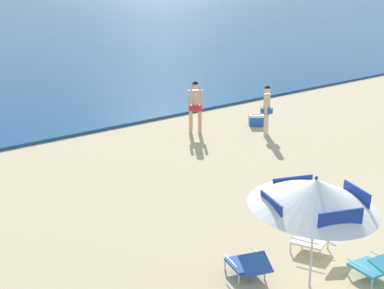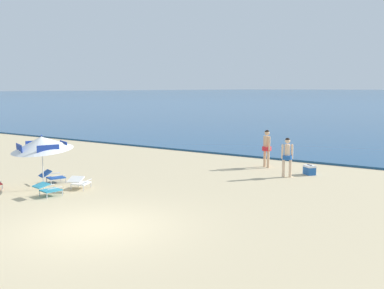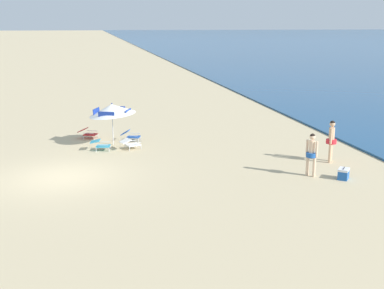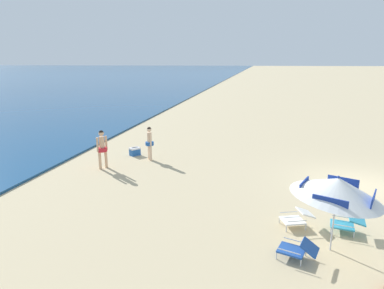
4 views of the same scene
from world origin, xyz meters
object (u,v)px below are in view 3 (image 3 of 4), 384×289
at_px(person_standing_beside, 312,152).
at_px(lounge_chair_facing_sea, 130,143).
at_px(lounge_chair_under_umbrella, 131,135).
at_px(beach_umbrella_striped_main, 112,109).
at_px(cooler_box, 343,174).
at_px(lounge_chair_spare_folded, 100,144).
at_px(person_standing_near_shore, 331,138).
at_px(lounge_chair_beside_umbrella, 88,133).

bearing_deg(person_standing_beside, lounge_chair_facing_sea, -130.67).
distance_m(lounge_chair_under_umbrella, lounge_chair_facing_sea, 1.67).
height_order(beach_umbrella_striped_main, person_standing_beside, beach_umbrella_striped_main).
bearing_deg(cooler_box, lounge_chair_spare_folded, -125.18).
relative_size(lounge_chair_spare_folded, cooler_box, 1.53).
xyz_separation_m(person_standing_near_shore, cooler_box, (2.23, -0.61, -0.79)).
relative_size(lounge_chair_under_umbrella, lounge_chair_beside_umbrella, 1.00).
bearing_deg(cooler_box, lounge_chair_under_umbrella, -137.08).
relative_size(lounge_chair_under_umbrella, lounge_chair_facing_sea, 1.02).
height_order(lounge_chair_under_umbrella, lounge_chair_beside_umbrella, lounge_chair_under_umbrella).
bearing_deg(beach_umbrella_striped_main, cooler_box, 48.52).
distance_m(person_standing_near_shore, cooler_box, 2.44).
relative_size(person_standing_near_shore, person_standing_beside, 1.06).
distance_m(beach_umbrella_striped_main, lounge_chair_under_umbrella, 1.74).
xyz_separation_m(beach_umbrella_striped_main, person_standing_beside, (6.42, 6.94, -0.73)).
bearing_deg(lounge_chair_under_umbrella, beach_umbrella_striped_main, -55.58).
bearing_deg(beach_umbrella_striped_main, lounge_chair_spare_folded, -31.55).
relative_size(lounge_chair_facing_sea, cooler_box, 1.64).
height_order(lounge_chair_under_umbrella, person_standing_near_shore, person_standing_near_shore).
relative_size(lounge_chair_facing_sea, person_standing_near_shore, 0.58).
bearing_deg(lounge_chair_spare_folded, lounge_chair_facing_sea, 86.70).
distance_m(lounge_chair_facing_sea, person_standing_beside, 8.24).
bearing_deg(lounge_chair_facing_sea, person_standing_beside, 49.33).
relative_size(beach_umbrella_striped_main, cooler_box, 3.74).
height_order(lounge_chair_spare_folded, person_standing_near_shore, person_standing_near_shore).
bearing_deg(lounge_chair_facing_sea, lounge_chair_under_umbrella, 174.66).
bearing_deg(lounge_chair_beside_umbrella, lounge_chair_under_umbrella, 64.52).
distance_m(lounge_chair_beside_umbrella, lounge_chair_facing_sea, 3.23).
xyz_separation_m(beach_umbrella_striped_main, lounge_chair_facing_sea, (1.07, 0.71, -1.39)).
xyz_separation_m(lounge_chair_under_umbrella, lounge_chair_spare_folded, (1.59, -1.47, 0.01)).
relative_size(lounge_chair_under_umbrella, person_standing_beside, 0.63).
xyz_separation_m(lounge_chair_beside_umbrella, person_standing_near_shore, (6.36, 9.72, 0.72)).
bearing_deg(person_standing_near_shore, person_standing_beside, -44.86).
height_order(beach_umbrella_striped_main, person_standing_near_shore, beach_umbrella_striped_main).
bearing_deg(lounge_chair_beside_umbrella, lounge_chair_spare_folded, 12.27).
distance_m(lounge_chair_under_umbrella, person_standing_near_shore, 9.42).
height_order(lounge_chair_facing_sea, person_standing_near_shore, person_standing_near_shore).
bearing_deg(person_standing_near_shore, lounge_chair_spare_folded, -112.56).
height_order(beach_umbrella_striped_main, lounge_chair_beside_umbrella, beach_umbrella_striped_main).
bearing_deg(person_standing_beside, beach_umbrella_striped_main, -132.80).
height_order(lounge_chair_under_umbrella, cooler_box, lounge_chair_under_umbrella).
distance_m(person_standing_near_shore, person_standing_beside, 2.29).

